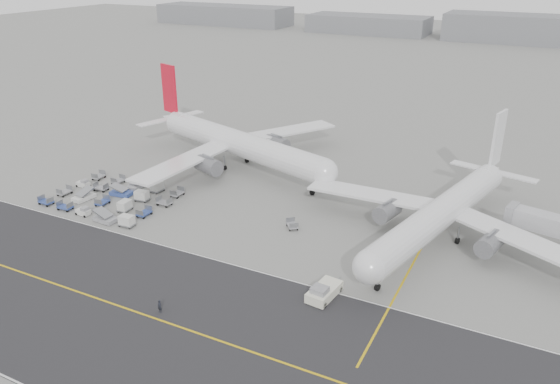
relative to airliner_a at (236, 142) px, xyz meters
The scene contains 9 objects.
ground 37.26m from the airliner_a, 66.20° to the right, with size 700.00×700.00×0.00m, color gray.
taxiway 55.66m from the airliner_a, 68.96° to the right, with size 220.00×59.00×0.03m.
horizon_buildings 230.75m from the airliner_a, 78.78° to the left, with size 520.00×28.00×28.00m, color gray, non-canonical shape.
airliner_a is the anchor object (origin of this frame).
airliner_b 48.71m from the airliner_a, 16.20° to the right, with size 47.49×48.56×17.03m.
pushback_tug 52.41m from the airliner_a, 46.09° to the right, with size 3.46×7.84×2.21m.
gse_cluster 29.16m from the airliner_a, 114.16° to the right, with size 27.85×22.05×2.07m, color #9E9FA4, non-canonical shape.
stray_dolly 32.14m from the airliner_a, 41.85° to the right, with size 1.54×2.50×1.54m, color silver, non-canonical shape.
ground_crew_a 53.81m from the airliner_a, 69.79° to the right, with size 0.66×0.43×1.80m, color black.
Camera 1 is at (44.06, -62.04, 42.71)m, focal length 35.00 mm.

